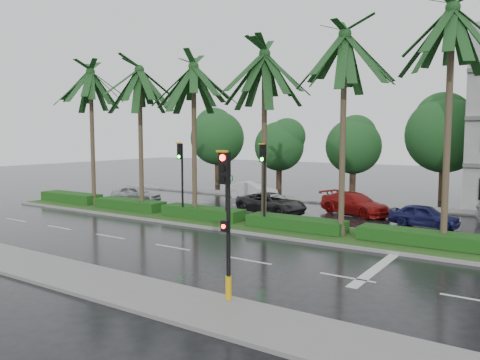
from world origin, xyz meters
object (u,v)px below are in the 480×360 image
Objects in this scene: street_sign at (226,187)px; car_blue at (424,216)px; signal_near at (227,219)px; signal_median_left at (181,169)px; car_darkgrey at (272,203)px; car_silver at (136,194)px; car_white at (252,190)px; car_red at (355,204)px.

street_sign is 0.72× the size of car_blue.
signal_median_left reaches higher than signal_near.
car_darkgrey is 1.30× the size of car_blue.
car_silver is (-17.50, 13.39, -1.88)m from signal_near.
car_white is 14.41m from car_blue.
signal_median_left is 1.18× the size of car_silver.
signal_near reaches higher than car_red.
signal_median_left is at bearing 156.77° from car_darkgrey.
car_red reaches higher than car_blue.
car_silver is 19.78m from car_blue.
signal_near is 13.93m from signal_median_left.
car_white is at bearing 98.43° from signal_median_left.
street_sign reaches higher than car_blue.
signal_near is 12.11m from street_sign.
car_silver is at bearing 161.47° from street_sign.
signal_near is at bearing -54.66° from street_sign.
street_sign is (-7.00, 9.87, -0.38)m from signal_near.
signal_near is at bearing -145.43° from car_darkgrey.
signal_median_left is at bearing -172.57° from car_white.
signal_median_left reaches higher than car_blue.
street_sign is 0.56× the size of car_darkgrey.
signal_near is 16.24m from car_darkgrey.
car_blue is at bearing 81.86° from signal_near.
car_silver is at bearing 106.22° from car_darkgrey.
car_white is at bearing -56.12° from car_silver.
car_white reaches higher than car_silver.
car_silver is 15.64m from car_red.
car_silver is 10.76m from car_darkgrey.
car_red is (-2.31, 17.14, -1.82)m from signal_near.
car_silver is 0.78× the size of car_red.
street_sign is at bearing 3.47° from signal_median_left.
street_sign is 8.77m from car_red.
signal_near is at bearing -151.10° from car_red.
car_white reaches higher than car_blue.
car_darkgrey is at bearing 98.10° from car_blue.
signal_median_left is at bearing 155.32° from car_red.
signal_median_left is 6.33m from car_darkgrey.
car_red reaches higher than car_darkgrey.
street_sign reaches higher than car_silver.
signal_median_left reaches higher than car_white.
signal_near is at bearing 175.70° from car_blue.
car_red is 4.86m from car_blue.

